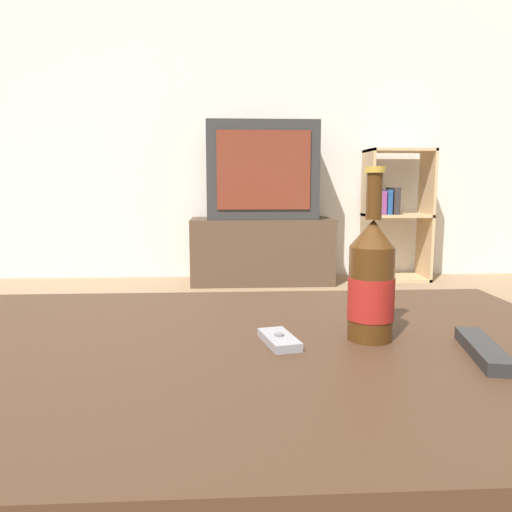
# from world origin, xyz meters

# --- Properties ---
(back_wall) EXTENTS (8.00, 0.05, 2.60)m
(back_wall) POSITION_xyz_m (0.00, 3.02, 1.30)
(back_wall) COLOR silver
(back_wall) RESTS_ON ground_plane
(coffee_table) EXTENTS (1.35, 0.80, 0.45)m
(coffee_table) POSITION_xyz_m (0.00, 0.00, 0.39)
(coffee_table) COLOR #422B1C
(coffee_table) RESTS_ON ground_plane
(tv_stand) EXTENTS (1.00, 0.40, 0.46)m
(tv_stand) POSITION_xyz_m (0.29, 2.75, 0.23)
(tv_stand) COLOR #4C3828
(tv_stand) RESTS_ON ground_plane
(television) EXTENTS (0.76, 0.38, 0.67)m
(television) POSITION_xyz_m (0.29, 2.75, 0.80)
(television) COLOR #2D2D2D
(television) RESTS_ON tv_stand
(bookshelf) EXTENTS (0.46, 0.30, 0.95)m
(bookshelf) POSITION_xyz_m (1.27, 2.81, 0.50)
(bookshelf) COLOR tan
(bookshelf) RESTS_ON ground_plane
(beer_bottle) EXTENTS (0.08, 0.08, 0.29)m
(beer_bottle) POSITION_xyz_m (0.29, 0.02, 0.55)
(beer_bottle) COLOR #47280F
(beer_bottle) RESTS_ON coffee_table
(cell_phone) EXTENTS (0.07, 0.11, 0.02)m
(cell_phone) POSITION_xyz_m (0.14, -0.00, 0.45)
(cell_phone) COLOR gray
(cell_phone) RESTS_ON coffee_table
(remote_control) EXTENTS (0.07, 0.18, 0.02)m
(remote_control) POSITION_xyz_m (0.44, -0.08, 0.46)
(remote_control) COLOR #282828
(remote_control) RESTS_ON coffee_table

